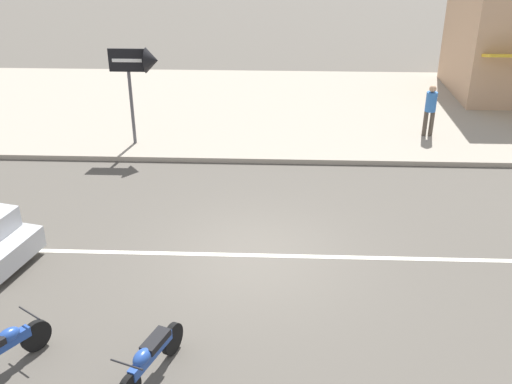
# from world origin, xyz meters

# --- Properties ---
(ground_plane) EXTENTS (160.00, 160.00, 0.00)m
(ground_plane) POSITION_xyz_m (0.00, 0.00, 0.00)
(ground_plane) COLOR #544F47
(lane_centre_stripe) EXTENTS (50.40, 0.14, 0.01)m
(lane_centre_stripe) POSITION_xyz_m (0.00, 0.00, 0.00)
(lane_centre_stripe) COLOR silver
(lane_centre_stripe) RESTS_ON ground
(kerb_strip) EXTENTS (68.00, 10.00, 0.15)m
(kerb_strip) POSITION_xyz_m (0.00, 10.02, 0.07)
(kerb_strip) COLOR #9E9384
(kerb_strip) RESTS_ON ground
(motorcycle_0) EXTENTS (0.86, 1.79, 0.80)m
(motorcycle_0) POSITION_xyz_m (-1.51, -3.77, 0.42)
(motorcycle_0) COLOR black
(motorcycle_0) RESTS_ON ground
(arrow_signboard) EXTENTS (1.46, 0.74, 2.97)m
(arrow_signboard) POSITION_xyz_m (-3.46, 6.11, 2.63)
(arrow_signboard) COLOR #4C4C51
(arrow_signboard) RESTS_ON kerb_strip
(pedestrian_near_clock) EXTENTS (0.34, 0.34, 1.66)m
(pedestrian_near_clock) POSITION_xyz_m (5.22, 7.17, 1.11)
(pedestrian_near_clock) COLOR #4C4238
(pedestrian_near_clock) RESTS_ON kerb_strip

